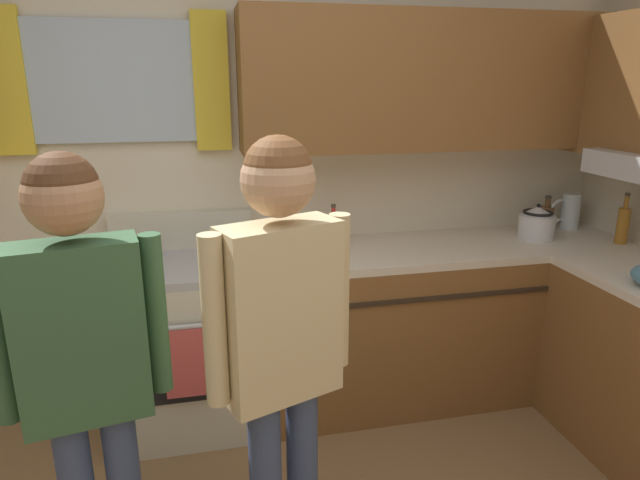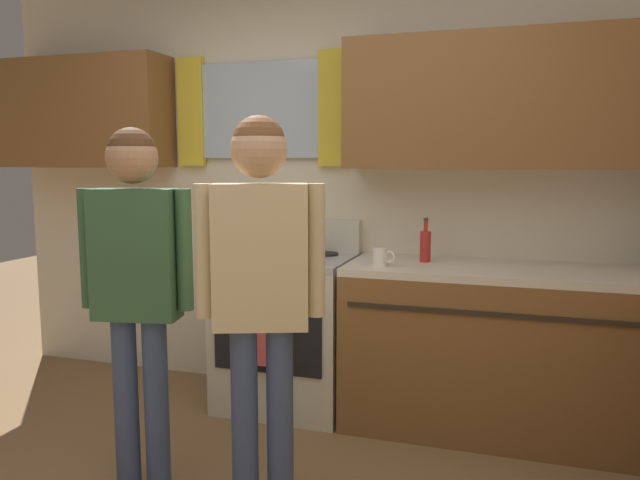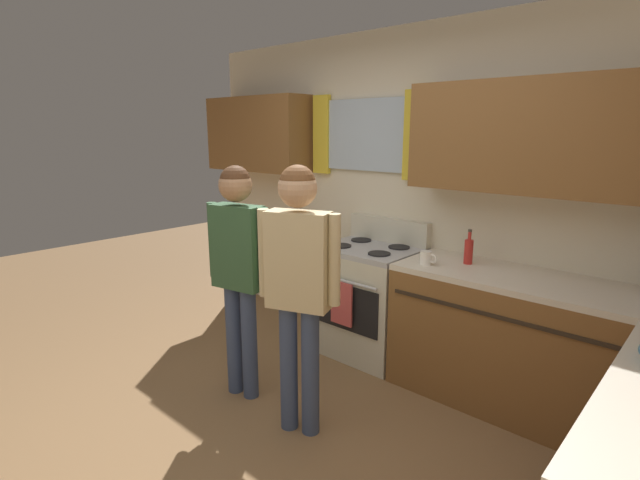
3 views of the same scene
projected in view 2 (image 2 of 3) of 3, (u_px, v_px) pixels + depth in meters
name	position (u px, v px, depth m)	size (l,w,h in m)	color
back_wall_unit	(343.00, 156.00, 3.71)	(4.60, 0.42, 2.60)	beige
kitchen_counter_run	(623.00, 390.00, 2.72)	(2.10, 2.11, 0.90)	brown
stove_oven	(288.00, 328.00, 3.66)	(0.75, 0.67, 1.10)	beige
bottle_sauce_red	(425.00, 245.00, 3.41)	(0.06, 0.06, 0.25)	red
mug_ceramic_white	(381.00, 257.00, 3.28)	(0.13, 0.08, 0.09)	white
adult_left	(136.00, 268.00, 2.62)	(0.49, 0.22, 1.60)	#38476B
adult_in_plaid	(261.00, 272.00, 2.40)	(0.48, 0.28, 1.63)	#38476B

